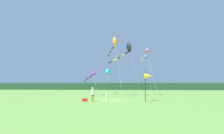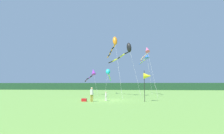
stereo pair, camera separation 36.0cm
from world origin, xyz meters
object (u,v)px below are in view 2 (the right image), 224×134
kite_blue (146,56)px  kite_purple (92,73)px  kite_orange (114,43)px  person_adult (92,94)px  person_child (106,96)px  banner_flag_pole (147,76)px  kite_black (127,50)px  kite_cyan (108,73)px  cooler_box (84,100)px  kite_rainbow (146,51)px

kite_blue → kite_purple: (-10.47, -3.88, -3.73)m
kite_orange → person_adult: bearing=-100.3°
person_child → kite_blue: size_ratio=0.13×
banner_flag_pole → kite_black: (-2.53, 9.28, 4.89)m
banner_flag_pole → kite_cyan: 18.77m
person_adult → kite_purple: 13.72m
person_adult → kite_blue: size_ratio=0.19×
person_adult → banner_flag_pole: (6.44, 0.42, 2.00)m
kite_blue → kite_black: kite_black is taller
person_child → kite_orange: (0.26, 8.58, 8.42)m
banner_flag_pole → kite_purple: bearing=125.8°
cooler_box → kite_black: (4.84, 9.60, 7.64)m
person_child → cooler_box: bearing=-156.4°
banner_flag_pole → kite_black: size_ratio=0.40×
kite_orange → kite_purple: kite_orange is taller
banner_flag_pole → kite_purple: kite_purple is taller
kite_orange → kite_black: (2.14, -0.04, -1.20)m
banner_flag_pole → kite_orange: (-4.66, 9.33, 6.10)m
kite_purple → kite_blue: bearing=20.3°
kite_blue → person_child: bearing=-111.6°
cooler_box → kite_orange: kite_orange is taller
kite_black → cooler_box: bearing=-116.7°
cooler_box → kite_blue: bearing=62.7°
person_child → kite_cyan: bearing=95.9°
person_child → kite_purple: bearing=109.5°
person_child → person_adult: bearing=-142.4°
kite_black → kite_purple: 8.31m
kite_cyan → kite_black: bearing=-63.3°
kite_orange → kite_blue: (6.00, 7.22, -1.22)m
kite_rainbow → kite_black: 4.06m
person_adult → kite_orange: (1.78, 9.75, 8.10)m
kite_orange → kite_blue: kite_orange is taller
person_child → kite_black: (2.40, 8.53, 7.21)m
banner_flag_pole → kite_purple: 15.65m
kite_blue → kite_purple: size_ratio=1.35×
person_child → kite_rainbow: kite_rainbow is taller
person_adult → kite_cyan: size_ratio=0.18×
person_child → cooler_box: size_ratio=1.88×
kite_blue → kite_purple: bearing=-159.7°
person_adult → banner_flag_pole: banner_flag_pole is taller
banner_flag_pole → kite_orange: size_ratio=0.35×
cooler_box → banner_flag_pole: bearing=2.5°
person_adult → kite_rainbow: kite_rainbow is taller
kite_cyan → kite_rainbow: bearing=-38.8°
cooler_box → kite_blue: 20.45m
kite_rainbow → kite_orange: kite_orange is taller
cooler_box → kite_purple: kite_purple is taller
cooler_box → kite_cyan: (0.72, 17.80, 4.28)m
person_adult → kite_rainbow: size_ratio=0.18×
banner_flag_pole → kite_cyan: bearing=110.8°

